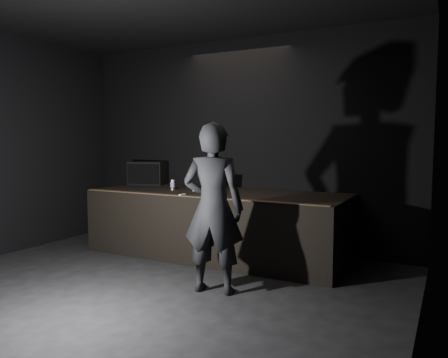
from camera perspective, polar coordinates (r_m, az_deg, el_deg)
ground at (r=4.90m, az=-16.97°, el=-16.68°), size 7.00×7.00×0.00m
room_walls at (r=4.57m, az=-17.62°, el=7.66°), size 6.10×7.10×3.52m
stage_riser at (r=6.89m, az=-0.88°, el=-5.81°), size 4.00×1.50×1.00m
riser_lip at (r=6.20m, az=-4.01°, el=-2.29°), size 3.92×0.10×0.01m
stage_monitor at (r=8.05m, az=-9.94°, el=0.77°), size 0.72×0.61×0.42m
cable at (r=7.27m, az=-5.48°, el=-1.21°), size 0.87×0.08×0.02m
laptop at (r=6.89m, az=-1.98°, el=-1.07°), size 0.44×0.42×0.24m
beer_can at (r=7.08m, az=-6.75°, el=-0.78°), size 0.07×0.07×0.17m
plastic_cup at (r=7.28m, az=-2.06°, el=-0.87°), size 0.08×0.08×0.10m
wii_remote at (r=6.37m, az=-5.47°, el=-2.06°), size 0.04×0.13×0.02m
person at (r=5.13m, az=-1.42°, el=-3.84°), size 0.81×0.62×2.01m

